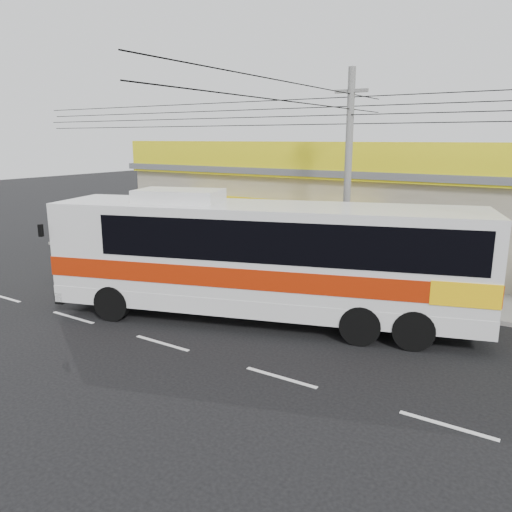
{
  "coord_description": "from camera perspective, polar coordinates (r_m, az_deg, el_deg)",
  "views": [
    {
      "loc": [
        9.62,
        -12.5,
        5.86
      ],
      "look_at": [
        0.4,
        2.0,
        1.78
      ],
      "focal_mm": 35.0,
      "sensor_mm": 36.0,
      "label": 1
    }
  ],
  "objects": [
    {
      "name": "lane_markings",
      "position": [
        15.06,
        -10.67,
        -9.78
      ],
      "size": [
        50.0,
        0.12,
        0.01
      ],
      "primitive_type": null,
      "color": "silver",
      "rests_on": "ground"
    },
    {
      "name": "coach_bus",
      "position": [
        15.94,
        1.62,
        0.3
      ],
      "size": [
        13.91,
        6.97,
        4.22
      ],
      "rotation": [
        0.0,
        0.0,
        0.31
      ],
      "color": "silver",
      "rests_on": "ground"
    },
    {
      "name": "motorbike_dark",
      "position": [
        26.32,
        -7.3,
        1.91
      ],
      "size": [
        1.83,
        0.69,
        1.08
      ],
      "primitive_type": "imported",
      "rotation": [
        0.0,
        0.0,
        1.67
      ],
      "color": "black",
      "rests_on": "sidewalk"
    },
    {
      "name": "utility_pole",
      "position": [
        19.18,
        10.75,
        16.17
      ],
      "size": [
        34.0,
        14.0,
        8.34
      ],
      "color": "slate",
      "rests_on": "ground"
    },
    {
      "name": "motorbike_red",
      "position": [
        29.49,
        -16.94,
        2.71
      ],
      "size": [
        2.22,
        1.61,
        1.11
      ],
      "primitive_type": "imported",
      "rotation": [
        0.0,
        0.0,
        2.04
      ],
      "color": "maroon",
      "rests_on": "sidewalk"
    },
    {
      "name": "sidewalk",
      "position": [
        21.64,
        4.81,
        -2.2
      ],
      "size": [
        30.0,
        3.2,
        0.15
      ],
      "primitive_type": "cube",
      "color": "gray",
      "rests_on": "ground"
    },
    {
      "name": "storefront_building",
      "position": [
        26.14,
        10.58,
        5.3
      ],
      "size": [
        22.6,
        9.2,
        5.7
      ],
      "color": "gray",
      "rests_on": "ground"
    },
    {
      "name": "ground",
      "position": [
        16.82,
        -4.84,
        -7.07
      ],
      "size": [
        120.0,
        120.0,
        0.0
      ],
      "primitive_type": "plane",
      "color": "black",
      "rests_on": "ground"
    }
  ]
}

